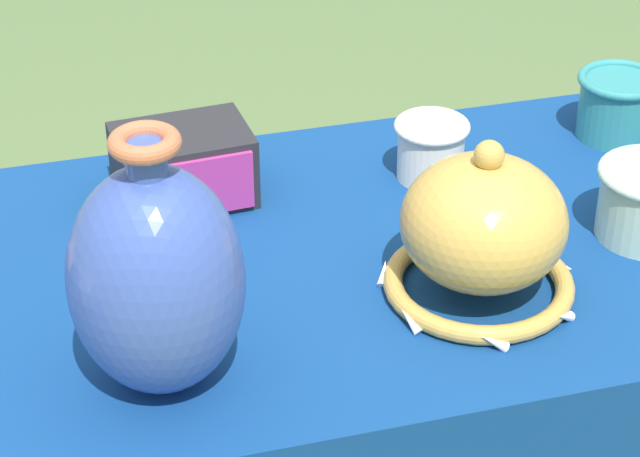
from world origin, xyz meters
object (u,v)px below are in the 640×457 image
(vase_dome_bell, at_px, (483,233))
(mosaic_tile_box, at_px, (184,166))
(vase_tall_bulbous, at_px, (156,278))
(cup_wide_teal, at_px, (617,104))
(cup_wide_ivory, at_px, (431,147))

(vase_dome_bell, bearing_deg, mosaic_tile_box, 134.68)
(vase_dome_bell, relative_size, mosaic_tile_box, 1.32)
(vase_tall_bulbous, xyz_separation_m, cup_wide_teal, (0.68, 0.35, -0.08))
(cup_wide_ivory, xyz_separation_m, cup_wide_teal, (0.28, 0.04, 0.01))
(mosaic_tile_box, bearing_deg, cup_wide_teal, -3.05)
(vase_tall_bulbous, xyz_separation_m, mosaic_tile_box, (0.08, 0.34, -0.08))
(vase_dome_bell, height_order, cup_wide_teal, vase_dome_bell)
(vase_dome_bell, bearing_deg, cup_wide_ivory, 82.67)
(vase_dome_bell, xyz_separation_m, cup_wide_teal, (0.31, 0.29, -0.03))
(vase_tall_bulbous, relative_size, mosaic_tile_box, 1.65)
(cup_wide_teal, bearing_deg, vase_tall_bulbous, -152.43)
(cup_wide_ivory, bearing_deg, cup_wide_teal, 7.96)
(mosaic_tile_box, xyz_separation_m, cup_wide_ivory, (0.31, -0.03, -0.00))
(mosaic_tile_box, xyz_separation_m, cup_wide_teal, (0.59, 0.01, 0.00))
(vase_dome_bell, distance_m, cup_wide_ivory, 0.26)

